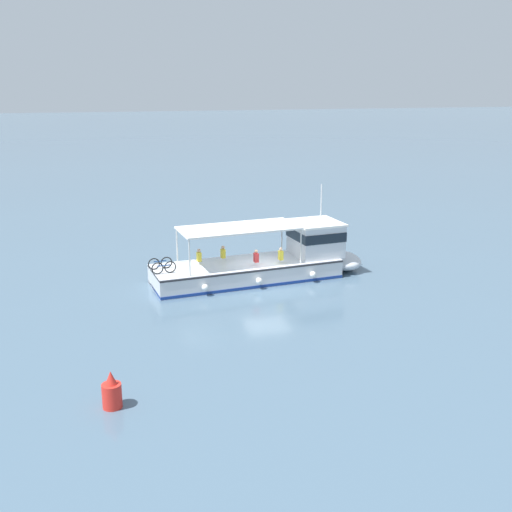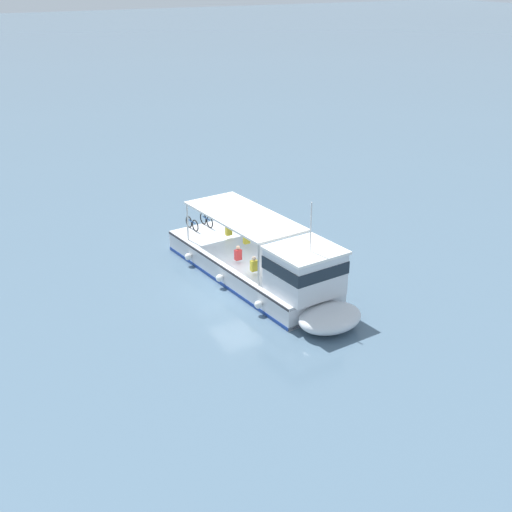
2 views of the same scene
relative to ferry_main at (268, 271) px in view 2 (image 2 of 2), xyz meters
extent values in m
plane|color=slate|center=(0.69, 1.20, -1.02)|extent=(400.00, 400.00, 0.00)
cube|color=silver|center=(1.61, 0.16, -0.47)|extent=(11.07, 4.30, 1.10)
ellipsoid|color=silver|center=(-4.56, -0.48, -0.47)|extent=(2.49, 3.16, 1.01)
cube|color=navy|center=(1.61, 0.16, -0.92)|extent=(11.08, 4.34, 0.16)
cube|color=#2D2D33|center=(1.61, 0.16, 0.00)|extent=(11.08, 4.36, 0.10)
cube|color=silver|center=(-2.77, -0.29, 1.03)|extent=(2.87, 2.97, 1.90)
cube|color=#19232D|center=(-2.77, -0.29, 1.37)|extent=(2.91, 3.04, 0.56)
cube|color=white|center=(-2.77, -0.29, 2.04)|extent=(3.04, 3.15, 0.12)
cube|color=white|center=(2.05, 0.21, 2.13)|extent=(6.97, 3.62, 0.10)
cylinder|color=silver|center=(-1.04, -1.48, 1.08)|extent=(0.08, 0.08, 2.00)
cylinder|color=silver|center=(-1.32, 1.23, 1.08)|extent=(0.08, 0.08, 2.00)
cylinder|color=silver|center=(5.43, -0.81, 1.08)|extent=(0.08, 0.08, 2.00)
cylinder|color=silver|center=(5.15, 1.90, 1.08)|extent=(0.08, 0.08, 2.00)
cylinder|color=silver|center=(-3.07, -0.32, 3.20)|extent=(0.06, 0.06, 2.20)
sphere|color=white|center=(-1.96, 1.58, -0.52)|extent=(0.36, 0.36, 0.36)
sphere|color=white|center=(1.32, 1.92, -0.52)|extent=(0.36, 0.36, 0.36)
sphere|color=white|center=(4.41, 2.24, -0.52)|extent=(0.36, 0.36, 0.36)
torus|color=black|center=(6.18, 0.19, 0.41)|extent=(0.66, 0.13, 0.66)
torus|color=black|center=(6.88, 0.26, 0.41)|extent=(0.66, 0.13, 0.66)
cylinder|color=#1E478C|center=(6.53, 0.22, 0.53)|extent=(0.70, 0.13, 0.06)
torus|color=black|center=(6.09, 1.08, 0.41)|extent=(0.66, 0.13, 0.66)
torus|color=black|center=(6.78, 1.15, 0.41)|extent=(0.66, 0.13, 0.66)
cylinder|color=#1E478C|center=(6.43, 1.12, 0.53)|extent=(0.70, 0.13, 0.06)
cube|color=yellow|center=(4.31, -0.05, 0.54)|extent=(0.25, 0.34, 0.52)
sphere|color=tan|center=(4.31, -0.05, 0.91)|extent=(0.20, 0.20, 0.20)
cube|color=yellow|center=(2.85, -0.35, 0.54)|extent=(0.25, 0.34, 0.52)
sphere|color=tan|center=(2.85, -0.35, 0.91)|extent=(0.20, 0.20, 0.20)
cube|color=red|center=(1.24, 0.96, 0.54)|extent=(0.25, 0.34, 0.52)
sphere|color=tan|center=(1.24, 0.96, 0.91)|extent=(0.20, 0.20, 0.20)
cube|color=yellow|center=(-0.24, 0.88, 0.54)|extent=(0.25, 0.34, 0.52)
sphere|color=beige|center=(-0.24, 0.88, 0.91)|extent=(0.20, 0.20, 0.20)
camera|label=1|loc=(9.94, 33.14, 10.19)|focal=43.38mm
camera|label=2|loc=(-25.24, 14.25, 13.46)|focal=47.32mm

